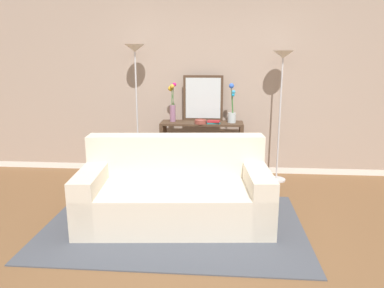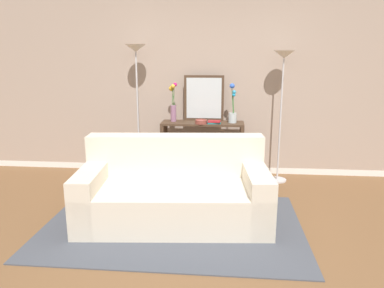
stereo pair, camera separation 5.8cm
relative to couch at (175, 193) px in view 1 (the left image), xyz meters
name	(u,v)px [view 1 (the left image)]	position (x,y,z in m)	size (l,w,h in m)	color
ground_plane	(200,248)	(0.30, -0.59, -0.32)	(16.00, 16.00, 0.02)	brown
back_wall	(209,86)	(0.30, 1.80, 1.00)	(12.00, 0.15, 2.62)	white
area_rug	(174,225)	(0.01, -0.16, -0.30)	(2.69, 1.77, 0.01)	#474C56
couch	(175,193)	(0.00, 0.00, 0.00)	(2.05, 1.15, 0.88)	beige
console_table	(202,140)	(0.21, 1.43, 0.26)	(1.17, 0.37, 0.83)	#473323
floor_lamp_left	(136,75)	(-0.72, 1.40, 1.19)	(0.28, 0.28, 1.90)	silver
floor_lamp_right	(282,80)	(1.29, 1.40, 1.12)	(0.28, 0.28, 1.82)	silver
wall_mirror	(203,98)	(0.22, 1.58, 0.85)	(0.57, 0.02, 0.65)	#473323
vase_tall_flowers	(172,104)	(-0.21, 1.46, 0.77)	(0.12, 0.12, 0.55)	gray
vase_short_flowers	(232,111)	(0.63, 1.42, 0.69)	(0.12, 0.13, 0.55)	silver
fruit_bowl	(201,122)	(0.20, 1.32, 0.55)	(0.17, 0.17, 0.06)	brown
book_stack	(213,122)	(0.38, 1.34, 0.54)	(0.20, 0.15, 0.04)	#1E7075
book_row_under_console	(184,173)	(-0.05, 1.43, -0.25)	(0.41, 0.18, 0.13)	#236033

